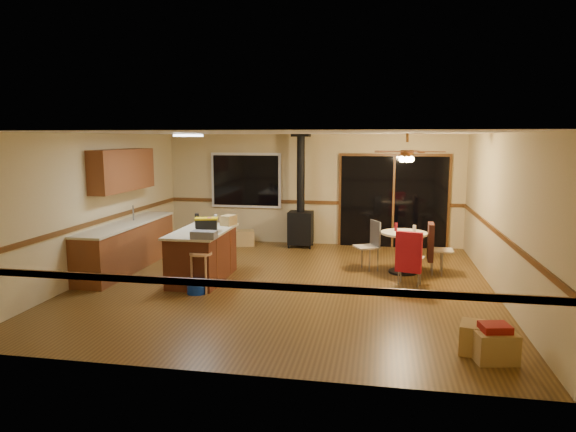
% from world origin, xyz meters
% --- Properties ---
extents(floor, '(7.00, 7.00, 0.00)m').
position_xyz_m(floor, '(0.00, 0.00, 0.00)').
color(floor, brown).
rests_on(floor, ground).
extents(ceiling, '(7.00, 7.00, 0.00)m').
position_xyz_m(ceiling, '(0.00, 0.00, 2.60)').
color(ceiling, silver).
rests_on(ceiling, ground).
extents(wall_back, '(7.00, 0.00, 7.00)m').
position_xyz_m(wall_back, '(0.00, 3.50, 1.30)').
color(wall_back, tan).
rests_on(wall_back, ground).
extents(wall_front, '(7.00, 0.00, 7.00)m').
position_xyz_m(wall_front, '(0.00, -3.50, 1.30)').
color(wall_front, tan).
rests_on(wall_front, ground).
extents(wall_left, '(0.00, 7.00, 7.00)m').
position_xyz_m(wall_left, '(-3.50, 0.00, 1.30)').
color(wall_left, tan).
rests_on(wall_left, ground).
extents(wall_right, '(0.00, 7.00, 7.00)m').
position_xyz_m(wall_right, '(3.50, 0.00, 1.30)').
color(wall_right, tan).
rests_on(wall_right, ground).
extents(chair_rail, '(7.00, 7.00, 0.08)m').
position_xyz_m(chair_rail, '(0.00, 0.00, 1.00)').
color(chair_rail, '#563315').
rests_on(chair_rail, ground).
extents(window, '(1.72, 0.10, 1.32)m').
position_xyz_m(window, '(-1.60, 3.45, 1.50)').
color(window, black).
rests_on(window, ground).
extents(sliding_door, '(2.52, 0.10, 2.10)m').
position_xyz_m(sliding_door, '(1.90, 3.45, 1.05)').
color(sliding_door, black).
rests_on(sliding_door, ground).
extents(lower_cabinets, '(0.60, 3.00, 0.86)m').
position_xyz_m(lower_cabinets, '(-3.20, 0.50, 0.43)').
color(lower_cabinets, brown).
rests_on(lower_cabinets, ground).
extents(countertop, '(0.64, 3.04, 0.04)m').
position_xyz_m(countertop, '(-3.20, 0.50, 0.88)').
color(countertop, beige).
rests_on(countertop, lower_cabinets).
extents(upper_cabinets, '(0.35, 2.00, 0.80)m').
position_xyz_m(upper_cabinets, '(-3.33, 0.70, 1.90)').
color(upper_cabinets, brown).
rests_on(upper_cabinets, ground).
extents(kitchen_island, '(0.88, 1.68, 0.90)m').
position_xyz_m(kitchen_island, '(-1.50, 0.00, 0.45)').
color(kitchen_island, '#502314').
rests_on(kitchen_island, ground).
extents(wood_stove, '(0.55, 0.50, 2.52)m').
position_xyz_m(wood_stove, '(-0.20, 3.05, 0.73)').
color(wood_stove, black).
rests_on(wood_stove, ground).
extents(ceiling_fan, '(0.24, 0.24, 0.55)m').
position_xyz_m(ceiling_fan, '(2.05, 1.11, 2.21)').
color(ceiling_fan, brown).
rests_on(ceiling_fan, ceiling).
extents(fluorescent_strip, '(0.10, 1.20, 0.04)m').
position_xyz_m(fluorescent_strip, '(-1.80, 0.30, 2.56)').
color(fluorescent_strip, white).
rests_on(fluorescent_strip, ceiling).
extents(toolbox_grey, '(0.41, 0.23, 0.13)m').
position_xyz_m(toolbox_grey, '(-1.20, -0.72, 0.96)').
color(toolbox_grey, slate).
rests_on(toolbox_grey, kitchen_island).
extents(toolbox_black, '(0.41, 0.28, 0.20)m').
position_xyz_m(toolbox_black, '(-1.39, -0.05, 1.00)').
color(toolbox_black, black).
rests_on(toolbox_black, kitchen_island).
extents(toolbox_yellow_lid, '(0.44, 0.30, 0.03)m').
position_xyz_m(toolbox_yellow_lid, '(-1.39, -0.05, 1.12)').
color(toolbox_yellow_lid, gold).
rests_on(toolbox_yellow_lid, toolbox_black).
extents(box_on_island, '(0.28, 0.33, 0.19)m').
position_xyz_m(box_on_island, '(-1.18, 0.59, 0.99)').
color(box_on_island, '#A58349').
rests_on(box_on_island, kitchen_island).
extents(bottle_dark, '(0.09, 0.09, 0.27)m').
position_xyz_m(bottle_dark, '(-1.66, 0.20, 1.03)').
color(bottle_dark, black).
rests_on(bottle_dark, kitchen_island).
extents(bottle_pink, '(0.08, 0.08, 0.24)m').
position_xyz_m(bottle_pink, '(-1.33, -0.06, 1.02)').
color(bottle_pink, '#D84C8C').
rests_on(bottle_pink, kitchen_island).
extents(bottle_white, '(0.06, 0.06, 0.18)m').
position_xyz_m(bottle_white, '(-1.47, 0.70, 0.99)').
color(bottle_white, white).
rests_on(bottle_white, kitchen_island).
extents(bar_stool, '(0.43, 0.43, 0.67)m').
position_xyz_m(bar_stool, '(-1.26, -0.72, 0.34)').
color(bar_stool, tan).
rests_on(bar_stool, floor).
extents(blue_bucket, '(0.36, 0.36, 0.26)m').
position_xyz_m(blue_bucket, '(-1.32, -0.80, 0.13)').
color(blue_bucket, '#0C32B4').
rests_on(blue_bucket, floor).
extents(dining_table, '(0.86, 0.86, 0.78)m').
position_xyz_m(dining_table, '(2.05, 1.11, 0.53)').
color(dining_table, black).
rests_on(dining_table, ground).
extents(glass_red, '(0.07, 0.07, 0.16)m').
position_xyz_m(glass_red, '(1.90, 1.21, 0.86)').
color(glass_red, '#590C14').
rests_on(glass_red, dining_table).
extents(glass_cream, '(0.07, 0.07, 0.15)m').
position_xyz_m(glass_cream, '(2.23, 1.06, 0.85)').
color(glass_cream, beige).
rests_on(glass_cream, dining_table).
extents(chair_left, '(0.54, 0.54, 0.51)m').
position_xyz_m(chair_left, '(1.45, 1.26, 0.59)').
color(chair_left, tan).
rests_on(chair_left, ground).
extents(chair_near, '(0.53, 0.55, 0.70)m').
position_xyz_m(chair_near, '(2.11, 0.23, 0.60)').
color(chair_near, tan).
rests_on(chair_near, ground).
extents(chair_right, '(0.48, 0.44, 0.70)m').
position_xyz_m(chair_right, '(2.57, 1.17, 0.60)').
color(chair_right, tan).
rests_on(chair_right, ground).
extents(box_under_window, '(0.53, 0.47, 0.36)m').
position_xyz_m(box_under_window, '(-1.53, 2.97, 0.18)').
color(box_under_window, '#A58349').
rests_on(box_under_window, floor).
extents(box_corner_a, '(0.53, 0.47, 0.35)m').
position_xyz_m(box_corner_a, '(2.92, -2.63, 0.17)').
color(box_corner_a, '#A58349').
rests_on(box_corner_a, floor).
extents(box_corner_b, '(0.51, 0.47, 0.36)m').
position_xyz_m(box_corner_b, '(2.80, -2.45, 0.18)').
color(box_corner_b, '#A58349').
rests_on(box_corner_b, floor).
extents(box_small_red, '(0.36, 0.32, 0.08)m').
position_xyz_m(box_small_red, '(2.92, -2.63, 0.39)').
color(box_small_red, maroon).
rests_on(box_small_red, box_corner_a).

